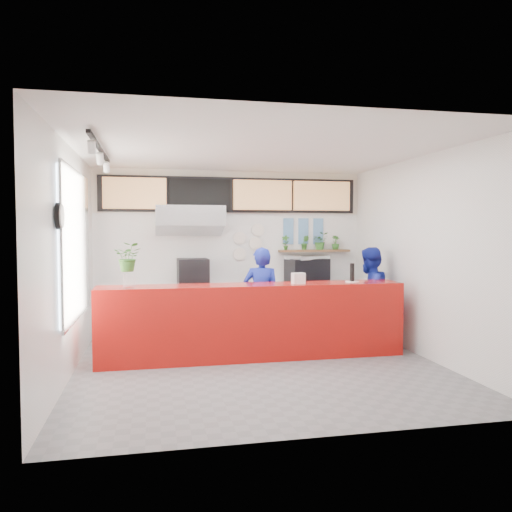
# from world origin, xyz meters

# --- Properties ---
(floor) EXTENTS (5.00, 5.00, 0.00)m
(floor) POSITION_xyz_m (0.00, 0.00, 0.00)
(floor) COLOR slate
(floor) RESTS_ON ground
(ceiling) EXTENTS (5.00, 5.00, 0.00)m
(ceiling) POSITION_xyz_m (0.00, 0.00, 3.00)
(ceiling) COLOR silver
(wall_back) EXTENTS (5.00, 0.00, 5.00)m
(wall_back) POSITION_xyz_m (0.00, 2.50, 1.50)
(wall_back) COLOR white
(wall_back) RESTS_ON ground
(wall_left) EXTENTS (0.00, 5.00, 5.00)m
(wall_left) POSITION_xyz_m (-2.50, 0.00, 1.50)
(wall_left) COLOR white
(wall_left) RESTS_ON ground
(wall_right) EXTENTS (0.00, 5.00, 5.00)m
(wall_right) POSITION_xyz_m (2.50, 0.00, 1.50)
(wall_right) COLOR white
(wall_right) RESTS_ON ground
(service_counter) EXTENTS (4.50, 0.60, 1.10)m
(service_counter) POSITION_xyz_m (0.00, 0.40, 0.55)
(service_counter) COLOR #AB110C
(service_counter) RESTS_ON ground
(cream_band) EXTENTS (5.00, 0.02, 0.80)m
(cream_band) POSITION_xyz_m (0.00, 2.49, 2.60)
(cream_band) COLOR beige
(cream_band) RESTS_ON wall_back
(prep_bench) EXTENTS (1.80, 0.60, 0.90)m
(prep_bench) POSITION_xyz_m (-0.80, 2.20, 0.45)
(prep_bench) COLOR #B2B5BA
(prep_bench) RESTS_ON ground
(panini_oven) EXTENTS (0.55, 0.55, 0.49)m
(panini_oven) POSITION_xyz_m (-0.75, 2.20, 1.14)
(panini_oven) COLOR black
(panini_oven) RESTS_ON prep_bench
(extraction_hood) EXTENTS (1.20, 0.70, 0.35)m
(extraction_hood) POSITION_xyz_m (-0.80, 2.15, 2.15)
(extraction_hood) COLOR #B2B5BA
(extraction_hood) RESTS_ON ceiling
(hood_lip) EXTENTS (1.20, 0.69, 0.31)m
(hood_lip) POSITION_xyz_m (-0.80, 2.15, 1.95)
(hood_lip) COLOR #B2B5BA
(hood_lip) RESTS_ON ceiling
(right_bench) EXTENTS (1.80, 0.60, 0.90)m
(right_bench) POSITION_xyz_m (1.50, 2.20, 0.45)
(right_bench) COLOR #B2B5BA
(right_bench) RESTS_ON ground
(espresso_machine) EXTENTS (0.79, 0.61, 0.46)m
(espresso_machine) POSITION_xyz_m (1.39, 2.20, 1.13)
(espresso_machine) COLOR black
(espresso_machine) RESTS_ON right_bench
(espresso_tray) EXTENTS (0.84, 0.73, 0.07)m
(espresso_tray) POSITION_xyz_m (1.39, 2.20, 1.38)
(espresso_tray) COLOR #B8BBC0
(espresso_tray) RESTS_ON espresso_machine
(herb_shelf) EXTENTS (1.40, 0.18, 0.04)m
(herb_shelf) POSITION_xyz_m (1.60, 2.40, 1.50)
(herb_shelf) COLOR brown
(herb_shelf) RESTS_ON wall_back
(menu_board_far_left) EXTENTS (1.10, 0.10, 0.55)m
(menu_board_far_left) POSITION_xyz_m (-1.75, 2.38, 2.55)
(menu_board_far_left) COLOR tan
(menu_board_far_left) RESTS_ON wall_back
(menu_board_mid_left) EXTENTS (1.10, 0.10, 0.55)m
(menu_board_mid_left) POSITION_xyz_m (-0.59, 2.38, 2.55)
(menu_board_mid_left) COLOR black
(menu_board_mid_left) RESTS_ON wall_back
(menu_board_mid_right) EXTENTS (1.10, 0.10, 0.55)m
(menu_board_mid_right) POSITION_xyz_m (0.57, 2.38, 2.55)
(menu_board_mid_right) COLOR tan
(menu_board_mid_right) RESTS_ON wall_back
(menu_board_far_right) EXTENTS (1.10, 0.10, 0.55)m
(menu_board_far_right) POSITION_xyz_m (1.73, 2.38, 2.55)
(menu_board_far_right) COLOR tan
(menu_board_far_right) RESTS_ON wall_back
(soffit) EXTENTS (4.80, 0.04, 0.65)m
(soffit) POSITION_xyz_m (0.00, 2.46, 2.55)
(soffit) COLOR black
(soffit) RESTS_ON wall_back
(window_pane) EXTENTS (0.04, 2.20, 1.90)m
(window_pane) POSITION_xyz_m (-2.47, 0.30, 1.70)
(window_pane) COLOR silver
(window_pane) RESTS_ON wall_left
(window_frame) EXTENTS (0.03, 2.30, 2.00)m
(window_frame) POSITION_xyz_m (-2.45, 0.30, 1.70)
(window_frame) COLOR #B2B5BA
(window_frame) RESTS_ON wall_left
(wall_clock_rim) EXTENTS (0.05, 0.30, 0.30)m
(wall_clock_rim) POSITION_xyz_m (-2.46, -0.90, 2.05)
(wall_clock_rim) COLOR black
(wall_clock_rim) RESTS_ON wall_left
(wall_clock_face) EXTENTS (0.02, 0.26, 0.26)m
(wall_clock_face) POSITION_xyz_m (-2.43, -0.90, 2.05)
(wall_clock_face) COLOR white
(wall_clock_face) RESTS_ON wall_left
(track_rail) EXTENTS (0.05, 2.40, 0.04)m
(track_rail) POSITION_xyz_m (-2.10, 0.00, 2.94)
(track_rail) COLOR black
(track_rail) RESTS_ON ceiling
(dec_plate_a) EXTENTS (0.24, 0.03, 0.24)m
(dec_plate_a) POSITION_xyz_m (0.15, 2.47, 1.75)
(dec_plate_a) COLOR silver
(dec_plate_a) RESTS_ON wall_back
(dec_plate_b) EXTENTS (0.24, 0.03, 0.24)m
(dec_plate_b) POSITION_xyz_m (0.45, 2.47, 1.65)
(dec_plate_b) COLOR silver
(dec_plate_b) RESTS_ON wall_back
(dec_plate_c) EXTENTS (0.24, 0.03, 0.24)m
(dec_plate_c) POSITION_xyz_m (0.15, 2.47, 1.45)
(dec_plate_c) COLOR silver
(dec_plate_c) RESTS_ON wall_back
(dec_plate_d) EXTENTS (0.24, 0.03, 0.24)m
(dec_plate_d) POSITION_xyz_m (0.50, 2.47, 1.90)
(dec_plate_d) COLOR silver
(dec_plate_d) RESTS_ON wall_back
(photo_frame_a) EXTENTS (0.20, 0.02, 0.25)m
(photo_frame_a) POSITION_xyz_m (1.10, 2.48, 2.00)
(photo_frame_a) COLOR #598CBF
(photo_frame_a) RESTS_ON wall_back
(photo_frame_b) EXTENTS (0.20, 0.02, 0.25)m
(photo_frame_b) POSITION_xyz_m (1.40, 2.48, 2.00)
(photo_frame_b) COLOR #598CBF
(photo_frame_b) RESTS_ON wall_back
(photo_frame_c) EXTENTS (0.20, 0.02, 0.25)m
(photo_frame_c) POSITION_xyz_m (1.70, 2.48, 2.00)
(photo_frame_c) COLOR #598CBF
(photo_frame_c) RESTS_ON wall_back
(photo_frame_d) EXTENTS (0.20, 0.02, 0.25)m
(photo_frame_d) POSITION_xyz_m (1.10, 2.48, 1.75)
(photo_frame_d) COLOR #598CBF
(photo_frame_d) RESTS_ON wall_back
(photo_frame_e) EXTENTS (0.20, 0.02, 0.25)m
(photo_frame_e) POSITION_xyz_m (1.40, 2.48, 1.75)
(photo_frame_e) COLOR #598CBF
(photo_frame_e) RESTS_ON wall_back
(photo_frame_f) EXTENTS (0.20, 0.02, 0.25)m
(photo_frame_f) POSITION_xyz_m (1.70, 2.48, 1.75)
(photo_frame_f) COLOR #598CBF
(photo_frame_f) RESTS_ON wall_back
(staff_center) EXTENTS (0.69, 0.57, 1.63)m
(staff_center) POSITION_xyz_m (0.24, 0.95, 0.81)
(staff_center) COLOR navy
(staff_center) RESTS_ON ground
(staff_right) EXTENTS (0.99, 0.95, 1.61)m
(staff_right) POSITION_xyz_m (2.08, 0.95, 0.81)
(staff_right) COLOR navy
(staff_right) RESTS_ON ground
(herb_a) EXTENTS (0.18, 0.15, 0.28)m
(herb_a) POSITION_xyz_m (1.02, 2.40, 1.66)
(herb_a) COLOR #316924
(herb_a) RESTS_ON herb_shelf
(herb_b) EXTENTS (0.19, 0.17, 0.27)m
(herb_b) POSITION_xyz_m (1.41, 2.40, 1.66)
(herb_b) COLOR #316924
(herb_b) RESTS_ON herb_shelf
(herb_c) EXTENTS (0.34, 0.31, 0.34)m
(herb_c) POSITION_xyz_m (1.72, 2.40, 1.69)
(herb_c) COLOR #316924
(herb_c) RESTS_ON herb_shelf
(herb_d) EXTENTS (0.18, 0.16, 0.27)m
(herb_d) POSITION_xyz_m (2.03, 2.40, 1.66)
(herb_d) COLOR #316924
(herb_d) RESTS_ON herb_shelf
(glass_vase) EXTENTS (0.20, 0.20, 0.19)m
(glass_vase) POSITION_xyz_m (-1.78, 0.35, 1.19)
(glass_vase) COLOR white
(glass_vase) RESTS_ON service_counter
(basil_vase) EXTENTS (0.41, 0.37, 0.41)m
(basil_vase) POSITION_xyz_m (-1.78, 0.35, 1.52)
(basil_vase) COLOR #316924
(basil_vase) RESTS_ON glass_vase
(napkin_holder) EXTENTS (0.20, 0.14, 0.16)m
(napkin_holder) POSITION_xyz_m (0.67, 0.34, 1.18)
(napkin_holder) COLOR white
(napkin_holder) RESTS_ON service_counter
(white_plate) EXTENTS (0.23, 0.23, 0.02)m
(white_plate) POSITION_xyz_m (1.54, 0.39, 1.11)
(white_plate) COLOR white
(white_plate) RESTS_ON service_counter
(pepper_mill) EXTENTS (0.09, 0.09, 0.27)m
(pepper_mill) POSITION_xyz_m (1.54, 0.39, 1.25)
(pepper_mill) COLOR black
(pepper_mill) RESTS_ON white_plate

